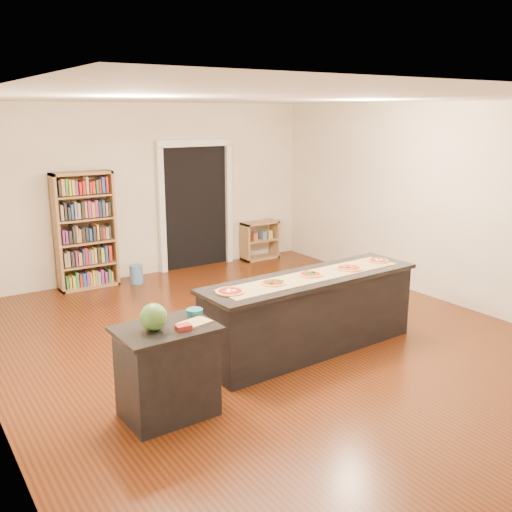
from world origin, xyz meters
TOP-DOWN VIEW (x-y plane):
  - room at (0.00, 0.00)m, footprint 6.00×7.00m
  - doorway at (0.90, 3.46)m, footprint 1.40×0.09m
  - kitchen_island at (0.27, -0.52)m, footprint 2.68×0.73m
  - side_counter at (-1.70, -0.95)m, footprint 0.85×0.62m
  - bookshelf at (-1.09, 3.29)m, footprint 0.90×0.32m
  - low_shelf at (2.13, 3.30)m, footprint 0.70×0.30m
  - waste_bin at (-0.40, 3.06)m, footprint 0.21×0.21m
  - kraft_paper at (0.27, -0.53)m, footprint 2.35×0.53m
  - watermelon at (-1.81, -0.96)m, footprint 0.24×0.24m
  - cutting_board at (-1.45, -1.02)m, footprint 0.31×0.24m
  - package_red at (-1.60, -1.10)m, footprint 0.14×0.10m
  - package_teal at (-1.35, -0.82)m, footprint 0.15×0.15m
  - pizza_a at (-0.80, -0.54)m, footprint 0.30×0.30m
  - pizza_b at (-0.26, -0.53)m, footprint 0.28×0.28m
  - pizza_c at (0.27, -0.49)m, footprint 0.29×0.29m
  - pizza_d at (0.81, -0.53)m, footprint 0.31×0.31m
  - pizza_e at (1.34, -0.47)m, footprint 0.27×0.27m

SIDE VIEW (x-z plane):
  - waste_bin at x=-0.40m, z-range 0.00..0.30m
  - low_shelf at x=2.13m, z-range 0.00..0.70m
  - side_counter at x=-1.70m, z-range 0.00..0.85m
  - kitchen_island at x=0.27m, z-range 0.00..0.89m
  - cutting_board at x=-1.45m, z-range 0.84..0.86m
  - package_red at x=-1.60m, z-range 0.84..0.89m
  - package_teal at x=-1.35m, z-range 0.84..0.90m
  - kraft_paper at x=0.27m, z-range 0.88..0.89m
  - bookshelf at x=-1.09m, z-range 0.00..1.79m
  - pizza_a at x=-0.80m, z-range 0.89..0.91m
  - pizza_b at x=-0.26m, z-range 0.89..0.91m
  - pizza_e at x=1.34m, z-range 0.89..0.91m
  - pizza_c at x=0.27m, z-range 0.89..0.91m
  - pizza_d at x=0.81m, z-range 0.89..0.91m
  - watermelon at x=-1.81m, z-range 0.84..1.08m
  - doorway at x=0.90m, z-range 0.10..2.31m
  - room at x=0.00m, z-range 0.00..2.80m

